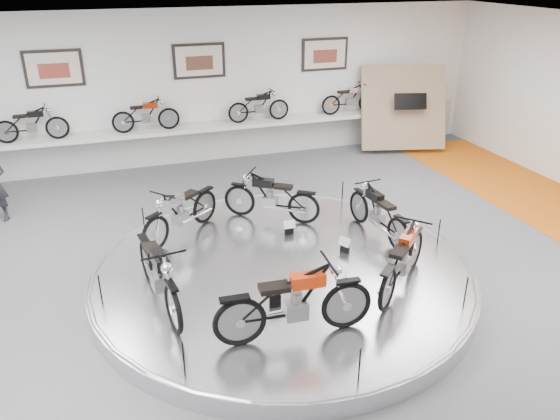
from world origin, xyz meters
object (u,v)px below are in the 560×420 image
object	(u,v)px
bike_e	(294,302)
bike_f	(403,259)
display_platform	(283,274)
bike_d	(158,273)
shelf	(205,128)
bike_b	(271,197)
bike_a	(378,212)
bike_c	(181,211)

from	to	relation	value
bike_e	bike_f	xyz separation A→B (m)	(2.02, 0.63, -0.05)
display_platform	bike_f	size ratio (longest dim) A/B	3.71
display_platform	bike_d	distance (m)	2.26
shelf	bike_b	xyz separation A→B (m)	(0.38, -4.55, -0.21)
display_platform	bike_e	size ratio (longest dim) A/B	3.38
bike_a	bike_e	distance (m)	3.45
bike_a	bike_c	world-z (taller)	bike_c
bike_e	shelf	bearing A→B (deg)	90.30
bike_b	bike_d	size ratio (longest dim) A/B	0.91
bike_a	bike_c	size ratio (longest dim) A/B	0.96
display_platform	bike_c	size ratio (longest dim) A/B	3.72
display_platform	bike_f	bearing A→B (deg)	-37.64
bike_c	bike_f	bearing A→B (deg)	96.25
bike_b	bike_f	size ratio (longest dim) A/B	0.97
bike_e	bike_c	bearing A→B (deg)	108.73
bike_c	bike_e	distance (m)	3.65
bike_d	display_platform	bearing A→B (deg)	94.77
bike_b	bike_c	size ratio (longest dim) A/B	0.98
bike_b	bike_d	bearing A→B (deg)	78.55
bike_b	bike_c	distance (m)	1.81
bike_b	bike_a	bearing A→B (deg)	177.10
bike_d	bike_c	bearing A→B (deg)	154.79
bike_a	bike_e	size ratio (longest dim) A/B	0.87
display_platform	bike_b	world-z (taller)	bike_b
shelf	bike_c	world-z (taller)	bike_c
bike_a	bike_b	size ratio (longest dim) A/B	0.98
bike_a	bike_b	bearing A→B (deg)	45.91
bike_a	bike_b	distance (m)	2.12
bike_a	bike_b	xyz separation A→B (m)	(-1.66, 1.32, 0.01)
bike_f	bike_a	bearing A→B (deg)	32.19
bike_e	display_platform	bearing A→B (deg)	79.32
bike_c	bike_e	xyz separation A→B (m)	(0.96, -3.53, 0.05)
bike_b	bike_e	size ratio (longest dim) A/B	0.89
bike_c	bike_a	bearing A→B (deg)	121.84
bike_d	bike_e	xyz separation A→B (m)	(1.63, -1.37, 0.01)
bike_a	bike_f	xyz separation A→B (m)	(-0.49, -1.73, 0.02)
bike_c	bike_d	bearing A→B (deg)	33.01
bike_d	bike_f	bearing A→B (deg)	70.83
bike_d	bike_f	size ratio (longest dim) A/B	1.07
shelf	bike_e	size ratio (longest dim) A/B	5.81
display_platform	bike_a	world-z (taller)	bike_a
bike_c	bike_f	xyz separation A→B (m)	(2.98, -2.89, 0.00)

